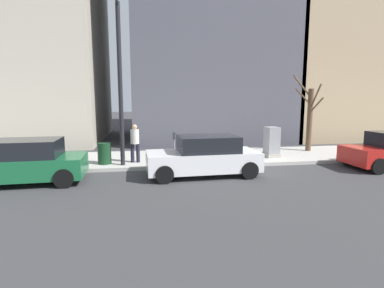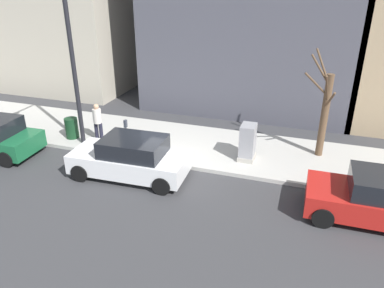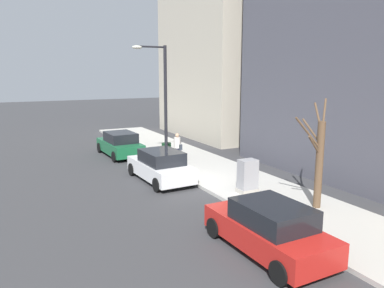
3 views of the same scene
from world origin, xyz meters
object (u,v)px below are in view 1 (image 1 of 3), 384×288
(parked_car_green, at_px, (22,162))
(pedestrian_near_meter, at_px, (135,141))
(utility_box, at_px, (272,142))
(trash_bin, at_px, (104,153))
(parking_meter, at_px, (174,145))
(streetlamp, at_px, (119,70))
(parked_car_white, at_px, (204,156))
(bare_tree, at_px, (309,116))

(parked_car_green, relative_size, pedestrian_near_meter, 2.57)
(utility_box, distance_m, trash_bin, 7.72)
(parking_meter, height_order, streetlamp, streetlamp)
(parked_car_white, xyz_separation_m, bare_tree, (3.71, -6.42, 1.26))
(streetlamp, xyz_separation_m, trash_bin, (0.62, 0.78, -3.42))
(utility_box, xyz_separation_m, bare_tree, (1.29, -2.63, 1.14))
(parked_car_green, distance_m, parking_meter, 5.66)
(parking_meter, distance_m, trash_bin, 2.99)
(pedestrian_near_meter, bearing_deg, parked_car_green, 35.70)
(parked_car_white, height_order, parking_meter, parked_car_white)
(parked_car_white, distance_m, trash_bin, 4.41)
(parked_car_green, height_order, pedestrian_near_meter, pedestrian_near_meter)
(utility_box, distance_m, bare_tree, 3.15)
(streetlamp, relative_size, trash_bin, 7.22)
(parking_meter, relative_size, streetlamp, 0.21)
(parked_car_green, relative_size, trash_bin, 4.74)
(parking_meter, bearing_deg, utility_box, -79.89)
(streetlamp, distance_m, pedestrian_near_meter, 3.06)
(bare_tree, bearing_deg, parking_meter, 106.12)
(parked_car_green, height_order, utility_box, utility_box)
(parked_car_green, bearing_deg, parked_car_white, -91.35)
(parked_car_green, height_order, parking_meter, parked_car_green)
(streetlamp, xyz_separation_m, bare_tree, (2.31, -9.55, -2.02))
(bare_tree, xyz_separation_m, pedestrian_near_meter, (-1.58, 9.05, -0.91))
(parking_meter, xyz_separation_m, bare_tree, (2.14, -7.40, 1.01))
(bare_tree, bearing_deg, streetlamp, 103.57)
(parked_car_white, bearing_deg, utility_box, -59.66)
(parked_car_white, bearing_deg, bare_tree, -62.23)
(parked_car_white, relative_size, pedestrian_near_meter, 2.57)
(parked_car_green, relative_size, utility_box, 2.98)
(utility_box, xyz_separation_m, pedestrian_near_meter, (-0.29, 6.41, 0.24))
(parked_car_green, height_order, streetlamp, streetlamp)
(utility_box, bearing_deg, parked_car_white, 122.57)
(utility_box, relative_size, streetlamp, 0.22)
(parked_car_green, xyz_separation_m, bare_tree, (3.80, -12.80, 1.26))
(parked_car_green, xyz_separation_m, pedestrian_near_meter, (2.23, -3.76, 0.35))
(parked_car_green, distance_m, utility_box, 10.48)
(pedestrian_near_meter, bearing_deg, streetlamp, 60.32)
(parked_car_white, bearing_deg, parking_meter, 29.91)
(utility_box, relative_size, trash_bin, 1.59)
(bare_tree, bearing_deg, trash_bin, 99.28)
(trash_bin, bearing_deg, parked_car_green, 130.59)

